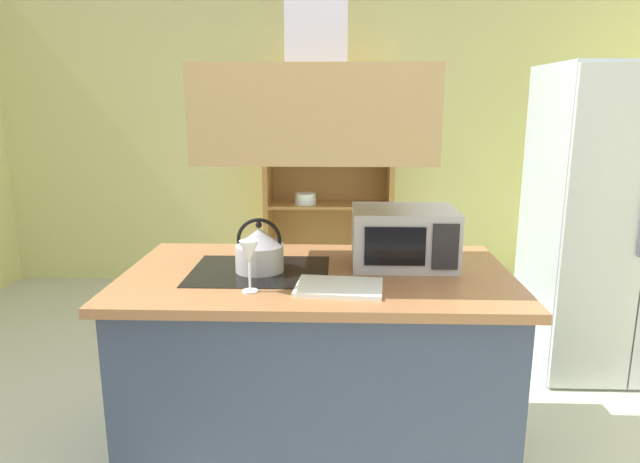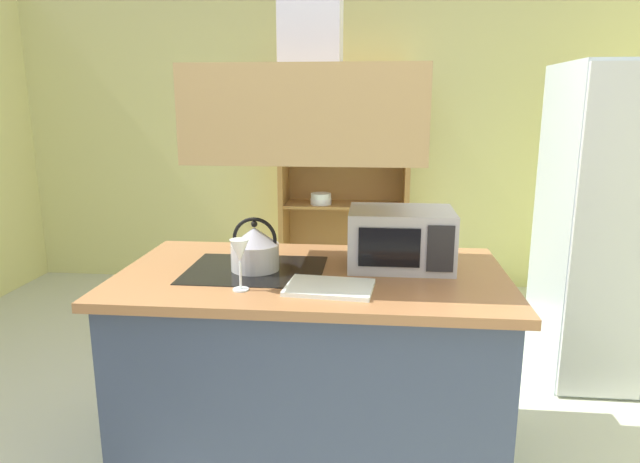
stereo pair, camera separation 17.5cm
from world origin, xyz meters
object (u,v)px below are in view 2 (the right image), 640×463
(refrigerator, at_px, (631,226))
(wine_glass_on_counter, at_px, (240,253))
(microwave, at_px, (401,238))
(cutting_board, at_px, (330,287))
(kettle, at_px, (255,248))
(dish_cabinet, at_px, (344,195))

(refrigerator, bearing_deg, wine_glass_on_counter, -147.40)
(refrigerator, distance_m, microwave, 1.63)
(cutting_board, distance_m, wine_glass_on_counter, 0.38)
(kettle, bearing_deg, cutting_board, -33.66)
(cutting_board, bearing_deg, kettle, 146.34)
(microwave, height_order, wine_glass_on_counter, microwave)
(refrigerator, bearing_deg, microwave, -147.02)
(dish_cabinet, xyz_separation_m, cutting_board, (0.09, -2.70, 0.07))
(kettle, height_order, microwave, microwave)
(kettle, relative_size, cutting_board, 0.69)
(kettle, height_order, wine_glass_on_counter, kettle)
(kettle, distance_m, microwave, 0.65)
(dish_cabinet, xyz_separation_m, kettle, (-0.25, -2.47, 0.16))
(refrigerator, relative_size, microwave, 4.00)
(refrigerator, distance_m, wine_glass_on_counter, 2.38)
(microwave, xyz_separation_m, wine_glass_on_counter, (-0.64, -0.40, 0.02))
(kettle, xyz_separation_m, cutting_board, (0.35, -0.23, -0.09))
(refrigerator, bearing_deg, cutting_board, -143.15)
(cutting_board, xyz_separation_m, microwave, (0.29, 0.35, 0.12))
(refrigerator, xyz_separation_m, dish_cabinet, (-1.75, 1.46, -0.08))
(dish_cabinet, bearing_deg, wine_glass_on_counter, -95.31)
(dish_cabinet, height_order, kettle, dish_cabinet)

